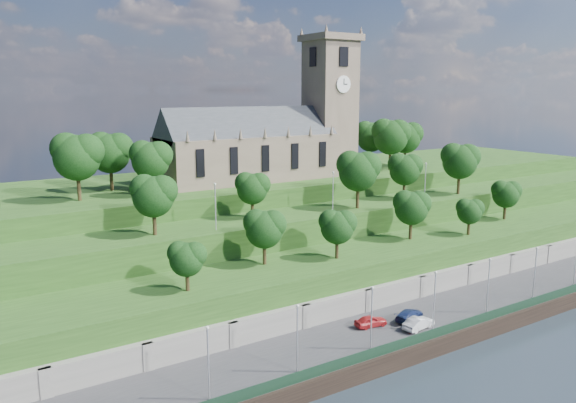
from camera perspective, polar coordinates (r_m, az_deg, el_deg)
ground at (r=73.79m, az=16.96°, el=-14.04°), size 320.00×320.00×0.00m
promenade at (r=77.01m, az=13.57°, el=-11.94°), size 160.00×12.00×2.00m
quay_wall at (r=73.30m, az=17.04°, el=-13.28°), size 160.00×0.50×2.20m
fence at (r=73.09m, az=16.72°, el=-12.05°), size 160.00×0.10×1.20m
retaining_wall at (r=80.38m, az=10.53°, el=-9.66°), size 160.00×2.10×5.00m
embankment_lower at (r=84.09m, az=7.76°, el=-7.53°), size 160.00×12.00×8.00m
embankment_upper at (r=91.78m, az=3.37°, el=-4.53°), size 160.00×10.00×12.00m
hilltop at (r=108.63m, az=-3.09°, el=-1.22°), size 160.00×32.00×15.00m
church at (r=103.33m, az=-1.70°, el=6.58°), size 38.60×12.35×27.60m
trees_lower at (r=84.14m, az=9.45°, el=-1.34°), size 67.51×8.51×7.76m
trees_upper at (r=92.40m, az=7.22°, el=3.08°), size 64.25×8.51×9.47m
trees_hilltop at (r=102.49m, az=-0.78°, el=6.01°), size 73.90×16.03×10.36m
lamp_posts_promenade at (r=71.48m, az=14.66°, el=-9.25°), size 60.36×0.36×7.48m
lamp_posts_upper at (r=87.22m, az=4.59°, el=1.29°), size 40.36×0.36×6.62m
car_left at (r=72.08m, az=8.40°, el=-11.92°), size 4.35×2.23×1.42m
car_middle at (r=72.47m, az=13.10°, el=-11.93°), size 4.73×2.21×1.50m
car_right at (r=74.84m, az=12.21°, el=-11.18°), size 5.09×3.18×1.38m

